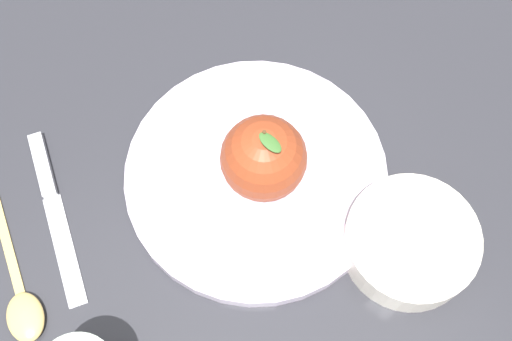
{
  "coord_description": "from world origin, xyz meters",
  "views": [
    {
      "loc": [
        0.24,
        -0.09,
        0.59
      ],
      "look_at": [
        0.02,
        0.04,
        0.02
      ],
      "focal_mm": 44.24,
      "sensor_mm": 36.0,
      "label": 1
    }
  ],
  "objects": [
    {
      "name": "ground_plane",
      "position": [
        0.0,
        0.0,
        0.0
      ],
      "size": [
        2.4,
        2.4,
        0.0
      ],
      "primitive_type": "plane",
      "color": "#2D2D33"
    },
    {
      "name": "dinner_plate",
      "position": [
        0.02,
        0.04,
        0.01
      ],
      "size": [
        0.26,
        0.26,
        0.02
      ],
      "color": "silver",
      "rests_on": "ground_plane"
    },
    {
      "name": "apple",
      "position": [
        0.03,
        0.04,
        0.06
      ],
      "size": [
        0.08,
        0.08,
        0.1
      ],
      "color": "#9E3D1E",
      "rests_on": "dinner_plate"
    },
    {
      "name": "side_bowl",
      "position": [
        0.16,
        0.13,
        0.02
      ],
      "size": [
        0.13,
        0.13,
        0.04
      ],
      "color": "silver",
      "rests_on": "ground_plane"
    },
    {
      "name": "knife",
      "position": [
        -0.06,
        -0.15,
        0.0
      ],
      "size": [
        0.19,
        0.05,
        0.01
      ],
      "color": "silver",
      "rests_on": "ground_plane"
    },
    {
      "name": "spoon",
      "position": [
        0.02,
        -0.21,
        0.01
      ],
      "size": [
        0.16,
        0.04,
        0.01
      ],
      "color": "#D8B766",
      "rests_on": "ground_plane"
    }
  ]
}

